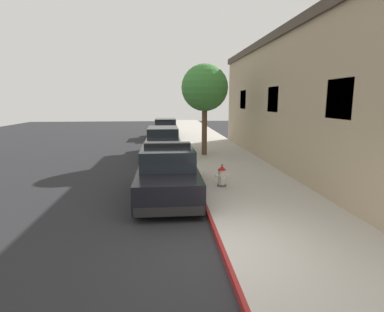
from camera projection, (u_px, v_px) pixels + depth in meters
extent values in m
cube|color=#232326|center=(105.00, 162.00, 15.69)|extent=(32.03, 60.00, 0.20)
cube|color=#ADA89E|center=(221.00, 157.00, 16.18)|extent=(3.63, 60.00, 0.15)
cube|color=maroon|center=(186.00, 158.00, 16.02)|extent=(0.08, 60.00, 0.15)
cube|color=tan|center=(341.00, 106.00, 13.88)|extent=(6.39, 18.66, 5.58)
cube|color=#473D33|center=(347.00, 36.00, 13.35)|extent=(6.63, 18.90, 0.36)
cube|color=black|center=(340.00, 99.00, 8.43)|extent=(0.06, 1.30, 1.10)
cube|color=black|center=(273.00, 99.00, 13.55)|extent=(0.06, 1.30, 1.10)
cube|color=black|center=(243.00, 100.00, 18.67)|extent=(0.06, 1.30, 1.10)
cube|color=black|center=(168.00, 178.00, 9.88)|extent=(1.84, 4.80, 0.76)
cube|color=black|center=(167.00, 156.00, 9.91)|extent=(1.64, 2.50, 0.60)
cube|color=black|center=(169.00, 211.00, 7.63)|extent=(1.76, 0.16, 0.24)
cube|color=black|center=(167.00, 169.00, 12.22)|extent=(1.76, 0.16, 0.24)
cylinder|color=black|center=(144.00, 174.00, 11.52)|extent=(0.22, 0.64, 0.64)
cylinder|color=black|center=(190.00, 173.00, 11.67)|extent=(0.22, 0.64, 0.64)
cylinder|color=black|center=(136.00, 203.00, 8.19)|extent=(0.22, 0.64, 0.64)
cylinder|color=black|center=(200.00, 202.00, 8.34)|extent=(0.22, 0.64, 0.64)
cube|color=black|center=(167.00, 145.00, 9.79)|extent=(1.48, 0.20, 0.12)
cube|color=red|center=(156.00, 145.00, 9.76)|extent=(0.44, 0.18, 0.11)
cube|color=#1E33E0|center=(178.00, 145.00, 9.82)|extent=(0.44, 0.18, 0.11)
cube|color=#B2B5BA|center=(163.00, 145.00, 17.01)|extent=(1.84, 4.80, 0.76)
cube|color=black|center=(163.00, 133.00, 17.04)|extent=(1.64, 2.50, 0.60)
cube|color=black|center=(163.00, 157.00, 14.77)|extent=(1.76, 0.16, 0.24)
cube|color=black|center=(163.00, 144.00, 19.35)|extent=(1.76, 0.16, 0.24)
cylinder|color=black|center=(149.00, 146.00, 18.65)|extent=(0.22, 0.64, 0.64)
cylinder|color=black|center=(177.00, 145.00, 18.80)|extent=(0.22, 0.64, 0.64)
cylinder|color=black|center=(146.00, 155.00, 15.32)|extent=(0.22, 0.64, 0.64)
cylinder|color=black|center=(180.00, 155.00, 15.47)|extent=(0.22, 0.64, 0.64)
cube|color=black|center=(166.00, 131.00, 25.05)|extent=(1.84, 4.80, 0.76)
cube|color=black|center=(165.00, 122.00, 25.07)|extent=(1.64, 2.50, 0.60)
cube|color=black|center=(166.00, 137.00, 22.80)|extent=(1.76, 0.16, 0.24)
cube|color=black|center=(165.00, 131.00, 27.39)|extent=(1.76, 0.16, 0.24)
cylinder|color=black|center=(156.00, 132.00, 26.68)|extent=(0.22, 0.64, 0.64)
cylinder|color=black|center=(175.00, 132.00, 26.83)|extent=(0.22, 0.64, 0.64)
cylinder|color=black|center=(154.00, 136.00, 23.35)|extent=(0.22, 0.64, 0.64)
cylinder|color=black|center=(177.00, 136.00, 23.50)|extent=(0.22, 0.64, 0.64)
cylinder|color=#4C4C51|center=(222.00, 185.00, 10.48)|extent=(0.32, 0.32, 0.06)
cylinder|color=silver|center=(222.00, 177.00, 10.43)|extent=(0.24, 0.24, 0.50)
cone|color=red|center=(222.00, 168.00, 10.38)|extent=(0.28, 0.28, 0.14)
cylinder|color=#4C4C51|center=(222.00, 165.00, 10.36)|extent=(0.05, 0.05, 0.06)
cylinder|color=silver|center=(217.00, 175.00, 10.41)|extent=(0.10, 0.10, 0.10)
cylinder|color=silver|center=(227.00, 175.00, 10.44)|extent=(0.10, 0.10, 0.10)
cylinder|color=silver|center=(223.00, 178.00, 10.26)|extent=(0.13, 0.12, 0.13)
cylinder|color=brown|center=(204.00, 130.00, 16.36)|extent=(0.28, 0.28, 2.68)
sphere|color=#387A33|center=(205.00, 88.00, 15.97)|extent=(2.43, 2.43, 2.43)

